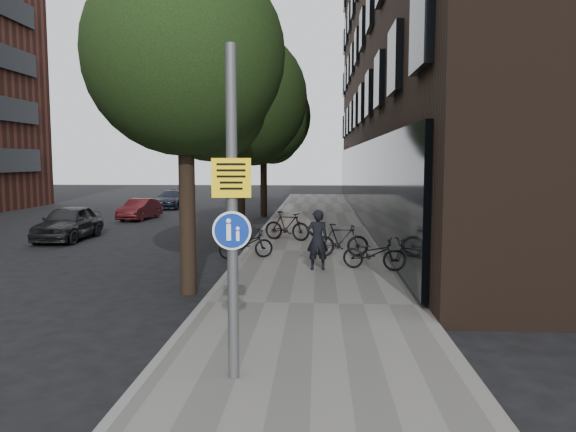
# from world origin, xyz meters

# --- Properties ---
(ground) EXTENTS (120.00, 120.00, 0.00)m
(ground) POSITION_xyz_m (0.00, 0.00, 0.00)
(ground) COLOR black
(ground) RESTS_ON ground
(sidewalk) EXTENTS (4.50, 60.00, 0.12)m
(sidewalk) POSITION_xyz_m (0.25, 10.00, 0.06)
(sidewalk) COLOR slate
(sidewalk) RESTS_ON ground
(curb_edge) EXTENTS (0.15, 60.00, 0.13)m
(curb_edge) POSITION_xyz_m (-2.00, 10.00, 0.07)
(curb_edge) COLOR slate
(curb_edge) RESTS_ON ground
(building_right_dark_brick) EXTENTS (12.00, 40.00, 18.00)m
(building_right_dark_brick) POSITION_xyz_m (8.50, 22.00, 9.00)
(building_right_dark_brick) COLOR black
(building_right_dark_brick) RESTS_ON ground
(street_tree_near) EXTENTS (4.40, 4.40, 7.50)m
(street_tree_near) POSITION_xyz_m (-2.53, 4.64, 5.11)
(street_tree_near) COLOR black
(street_tree_near) RESTS_ON ground
(street_tree_mid) EXTENTS (5.00, 5.00, 7.80)m
(street_tree_mid) POSITION_xyz_m (-2.53, 13.14, 5.11)
(street_tree_mid) COLOR black
(street_tree_mid) RESTS_ON ground
(street_tree_far) EXTENTS (5.00, 5.00, 7.80)m
(street_tree_far) POSITION_xyz_m (-2.53, 22.14, 5.11)
(street_tree_far) COLOR black
(street_tree_far) RESTS_ON ground
(signpost) EXTENTS (0.51, 0.15, 4.37)m
(signpost) POSITION_xyz_m (-0.79, -0.64, 2.33)
(signpost) COLOR #595B5E
(signpost) RESTS_ON sidewalk
(pedestrian) EXTENTS (0.64, 0.47, 1.60)m
(pedestrian) POSITION_xyz_m (0.31, 6.84, 0.92)
(pedestrian) COLOR black
(pedestrian) RESTS_ON sidewalk
(parked_bike_facade_near) EXTENTS (1.73, 1.03, 0.86)m
(parked_bike_facade_near) POSITION_xyz_m (1.79, 6.97, 0.55)
(parked_bike_facade_near) COLOR black
(parked_bike_facade_near) RESTS_ON sidewalk
(parked_bike_facade_far) EXTENTS (1.70, 0.58, 1.00)m
(parked_bike_facade_far) POSITION_xyz_m (1.00, 8.88, 0.62)
(parked_bike_facade_far) COLOR black
(parked_bike_facade_far) RESTS_ON sidewalk
(parked_bike_curb_near) EXTENTS (1.73, 1.15, 0.86)m
(parked_bike_curb_near) POSITION_xyz_m (-1.80, 8.46, 0.55)
(parked_bike_curb_near) COLOR black
(parked_bike_curb_near) RESTS_ON sidewalk
(parked_bike_curb_far) EXTENTS (1.80, 1.06, 1.05)m
(parked_bike_curb_far) POSITION_xyz_m (-0.80, 12.29, 0.64)
(parked_bike_curb_far) COLOR black
(parked_bike_curb_far) RESTS_ON sidewalk
(parked_car_near) EXTENTS (1.58, 3.86, 1.31)m
(parked_car_near) POSITION_xyz_m (-9.13, 12.77, 0.66)
(parked_car_near) COLOR black
(parked_car_near) RESTS_ON ground
(parked_car_mid) EXTENTS (1.53, 3.34, 1.06)m
(parked_car_mid) POSITION_xyz_m (-8.74, 20.11, 0.53)
(parked_car_mid) COLOR #4E1619
(parked_car_mid) RESTS_ON ground
(parked_car_far) EXTENTS (1.75, 3.96, 1.13)m
(parked_car_far) POSITION_xyz_m (-8.89, 26.97, 0.56)
(parked_car_far) COLOR black
(parked_car_far) RESTS_ON ground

